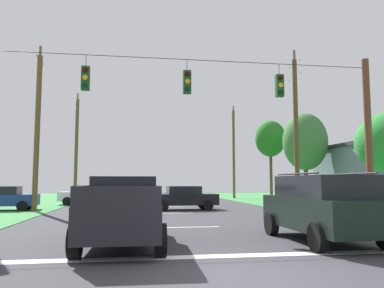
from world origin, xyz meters
The scene contains 19 objects.
ground_plane centered at (0.00, 0.00, 0.00)m, with size 120.00×120.00×0.00m, color #333338.
stop_bar_stripe centered at (0.00, 2.08, 0.00)m, with size 13.49×0.45×0.01m, color white.
lane_dash_0 centered at (0.00, 8.08, 0.00)m, with size 0.15×2.50×0.01m, color white.
lane_dash_1 centered at (0.00, 15.00, 0.00)m, with size 0.15×2.50×0.01m, color white.
lane_dash_2 centered at (0.00, 20.53, 0.00)m, with size 0.15×2.50×0.01m, color white.
lane_dash_3 centered at (0.00, 31.58, 0.00)m, with size 0.15×2.50×0.01m, color white.
overhead_signal_span centered at (-0.01, 7.86, 3.94)m, with size 15.89×0.31×7.16m.
pickup_truck centered at (-2.45, 4.14, 0.97)m, with size 2.40×5.45×1.95m.
suv_black centered at (3.47, 3.77, 1.06)m, with size 2.26×4.83×2.05m.
distant_car_crossing_white centered at (-5.83, 24.06, 0.79)m, with size 4.36×2.14×1.52m.
distant_car_oncoming centered at (1.02, 17.59, 0.79)m, with size 4.37×2.16×1.52m.
distant_car_far_parked centered at (-10.36, 18.32, 0.79)m, with size 4.41×2.25×1.52m.
utility_pole_mid_right centered at (8.32, 16.43, 5.25)m, with size 0.31×1.99×10.60m.
utility_pole_far_right centered at (8.57, 33.50, 5.01)m, with size 0.27×1.55×10.20m.
utility_pole_mid_left centered at (-8.20, 17.57, 5.02)m, with size 0.33×1.73×10.41m.
utility_pole_far_left centered at (-8.16, 33.36, 5.43)m, with size 0.34×1.85×11.04m.
tree_roadside_right centered at (12.20, 23.45, 5.20)m, with size 3.76×3.76×7.66m.
tree_roadside_left centered at (10.75, 27.91, 5.91)m, with size 2.91×2.91×7.71m.
roadside_store centered at (18.48, 22.82, 2.47)m, with size 8.50×8.62×4.91m.
Camera 1 is at (-2.14, -7.19, 1.79)m, focal length 35.77 mm.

